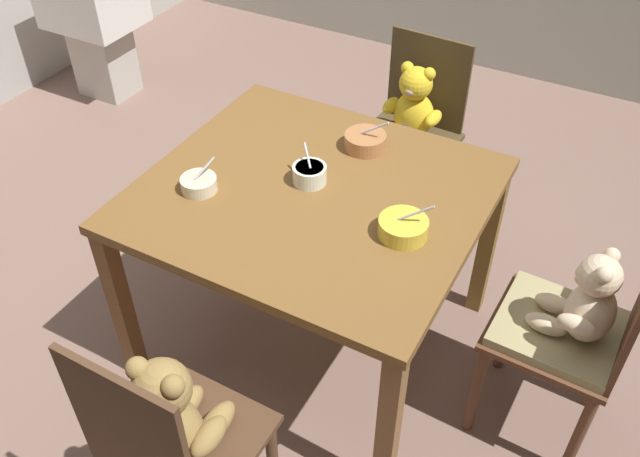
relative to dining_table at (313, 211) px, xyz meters
The scene contains 10 objects.
ground_plane 0.67m from the dining_table, ahead, with size 5.20×5.20×0.04m.
dining_table is the anchor object (origin of this frame).
teddy_chair_near_right 0.91m from the dining_table, ahead, with size 0.41×0.39×0.85m.
teddy_chair_far_center 0.87m from the dining_table, 89.37° to the left, with size 0.42×0.43×0.87m.
teddy_chair_near_front 0.87m from the dining_table, 86.02° to the right, with size 0.38×0.37×0.93m.
porridge_bowl_cream_near_left 0.39m from the dining_table, 151.69° to the right, with size 0.12×0.12×0.11m.
porridge_bowl_yellow_near_right 0.37m from the dining_table, 10.41° to the right, with size 0.16×0.15×0.13m.
porridge_bowl_terracotta_far_center 0.33m from the dining_table, 81.79° to the left, with size 0.16×0.15×0.13m.
porridge_bowl_white_center 0.13m from the dining_table, 132.00° to the left, with size 0.11×0.11×0.12m.
sink_basin 2.34m from the dining_table, 151.51° to the left, with size 0.50×0.41×0.77m.
Camera 1 is at (0.87, -1.54, 2.11)m, focal length 38.03 mm.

